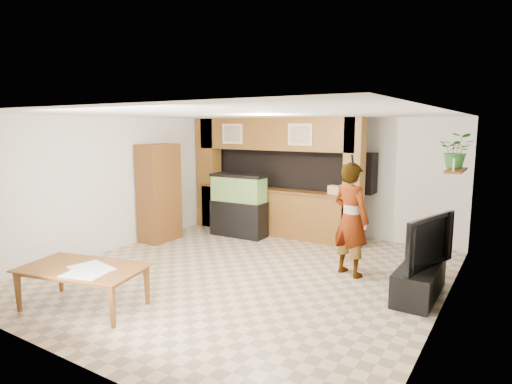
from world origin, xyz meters
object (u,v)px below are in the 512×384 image
Objects in this scene: pantry_cabinet at (159,193)px; person at (351,219)px; television at (422,240)px; dining_table at (82,288)px; aquarium at (239,206)px.

pantry_cabinet reaches higher than person.
person reaches higher than television.
dining_table is (-2.54, -3.18, -0.64)m from person.
television reaches higher than dining_table.
aquarium reaches higher than television.
pantry_cabinet reaches higher than aquarium.
pantry_cabinet is 1.26× the size of dining_table.
dining_table is at bearing -62.11° from pantry_cabinet.
dining_table is at bearing 72.59° from person.
pantry_cabinet is at bearing -137.38° from aquarium.
pantry_cabinet is at bearing 102.85° from television.
aquarium is 1.09× the size of television.
television is 1.22m from person.
aquarium is at bearing 81.95° from dining_table.
person is (2.97, -1.12, 0.25)m from aquarium.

